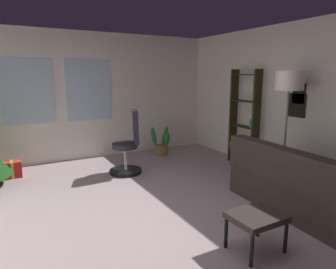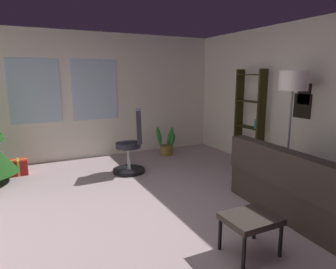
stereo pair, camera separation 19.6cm
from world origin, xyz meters
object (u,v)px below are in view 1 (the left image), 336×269
at_px(gift_box_red, 12,169).
at_px(bookshelf, 244,123).
at_px(potted_plant, 162,144).
at_px(footstool, 256,219).
at_px(couch, 328,194).
at_px(office_chair, 129,148).
at_px(floor_lamp, 289,87).

xyz_separation_m(gift_box_red, bookshelf, (3.91, -1.29, 0.66)).
relative_size(gift_box_red, potted_plant, 0.47).
distance_m(footstool, gift_box_red, 4.06).
bearing_deg(footstool, couch, 4.60).
bearing_deg(potted_plant, bookshelf, -51.92).
relative_size(office_chair, bookshelf, 0.62).
bearing_deg(couch, floor_lamp, 68.26).
bearing_deg(couch, footstool, -175.40).
distance_m(gift_box_red, potted_plant, 2.86).
xyz_separation_m(couch, bookshelf, (0.65, 2.15, 0.50)).
xyz_separation_m(office_chair, floor_lamp, (1.86, -1.71, 1.07)).
relative_size(office_chair, floor_lamp, 0.63).
bearing_deg(floor_lamp, footstool, -146.80).
height_order(bookshelf, floor_lamp, bookshelf).
xyz_separation_m(footstool, floor_lamp, (1.67, 1.09, 1.18)).
bearing_deg(gift_box_red, potted_plant, 0.90).
height_order(floor_lamp, potted_plant, floor_lamp).
distance_m(couch, bookshelf, 2.30).
relative_size(couch, potted_plant, 3.49).
xyz_separation_m(gift_box_red, potted_plant, (2.86, 0.05, 0.10)).
bearing_deg(bookshelf, office_chair, 165.23).
bearing_deg(office_chair, floor_lamp, -42.65).
xyz_separation_m(footstool, potted_plant, (0.88, 3.58, -0.10)).
xyz_separation_m(gift_box_red, office_chair, (1.80, -0.73, 0.30)).
bearing_deg(potted_plant, office_chair, -143.80).
height_order(couch, office_chair, office_chair).
bearing_deg(footstool, office_chair, 93.81).
bearing_deg(bookshelf, potted_plant, 128.08).
xyz_separation_m(bookshelf, floor_lamp, (-0.25, -1.16, 0.72)).
height_order(gift_box_red, floor_lamp, floor_lamp).
xyz_separation_m(couch, potted_plant, (-0.40, 3.48, -0.06)).
height_order(couch, bookshelf, bookshelf).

